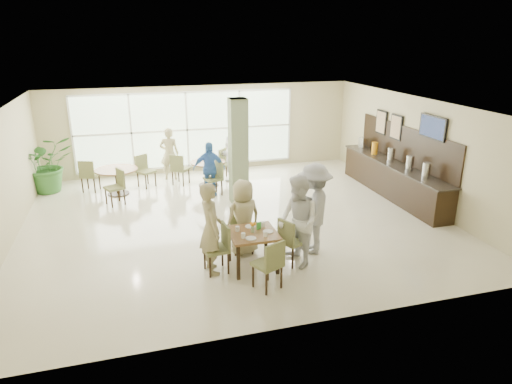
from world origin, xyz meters
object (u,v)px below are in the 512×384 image
object	(u,v)px
potted_plant	(47,164)
teen_left	(211,228)
teen_standing	(314,209)
adult_standing	(169,154)
adult_a	(209,169)
buffet_counter	(393,177)
teen_far	(243,217)
round_table_left	(117,174)
adult_b	(232,160)
main_table	(253,237)
teen_right	(298,222)
round_table_right	(208,168)

from	to	relation	value
potted_plant	teen_left	bearing A→B (deg)	-58.62
potted_plant	teen_standing	distance (m)	8.16
adult_standing	teen_standing	bearing A→B (deg)	122.65
teen_left	adult_a	size ratio (longest dim) A/B	1.17
buffet_counter	adult_a	world-z (taller)	buffet_counter
buffet_counter	teen_far	distance (m)	5.46
round_table_left	teen_far	xyz separation A→B (m)	(2.53, -4.56, 0.21)
potted_plant	teen_standing	bearing A→B (deg)	-44.36
adult_b	adult_standing	distance (m)	2.01
adult_b	main_table	bearing A→B (deg)	-15.47
teen_right	adult_standing	xyz separation A→B (m)	(-1.82, 6.39, -0.10)
teen_right	teen_standing	distance (m)	0.69
round_table_left	teen_right	bearing A→B (deg)	-57.43
potted_plant	adult_a	bearing A→B (deg)	-19.92
round_table_left	teen_left	xyz separation A→B (m)	(1.74, -5.16, 0.31)
adult_a	teen_left	bearing A→B (deg)	-91.40
adult_a	adult_b	xyz separation A→B (m)	(0.86, 0.89, -0.03)
teen_left	teen_right	distance (m)	1.68
teen_right	adult_standing	distance (m)	6.64
buffet_counter	potted_plant	bearing A→B (deg)	161.84
round_table_left	adult_a	bearing A→B (deg)	-17.25
teen_left	teen_right	xyz separation A→B (m)	(1.67, -0.19, 0.02)
teen_far	buffet_counter	bearing A→B (deg)	-171.45
teen_right	adult_a	size ratio (longest dim) A/B	1.19
round_table_right	teen_right	xyz separation A→B (m)	(0.80, -5.40, 0.36)
round_table_left	adult_a	xyz separation A→B (m)	(2.51, -0.78, 0.18)
round_table_left	adult_standing	size ratio (longest dim) A/B	0.72
potted_plant	adult_a	size ratio (longest dim) A/B	1.06
teen_far	adult_b	bearing A→B (deg)	-116.76
teen_right	teen_standing	size ratio (longest dim) A/B	0.96
teen_right	teen_far	bearing A→B (deg)	-137.15
teen_far	teen_right	bearing A→B (deg)	122.13
round_table_left	main_table	bearing A→B (deg)	-64.10
main_table	teen_left	distance (m)	0.84
teen_far	teen_left	bearing A→B (deg)	20.62
adult_standing	main_table	bearing A→B (deg)	109.68
main_table	adult_b	size ratio (longest dim) A/B	0.62
potted_plant	adult_a	world-z (taller)	potted_plant
teen_far	teen_standing	distance (m)	1.45
main_table	adult_a	size ratio (longest dim) A/B	0.59
main_table	adult_b	distance (m)	5.41
buffet_counter	teen_standing	xyz separation A→B (m)	(-3.53, -2.63, 0.40)
teen_right	buffet_counter	bearing A→B (deg)	121.58
teen_right	round_table_right	bearing A→B (deg)	-177.42
round_table_left	adult_a	distance (m)	2.63
potted_plant	teen_right	size ratio (longest dim) A/B	0.89
potted_plant	teen_right	xyz separation A→B (m)	(5.32, -6.17, 0.10)
main_table	buffet_counter	distance (m)	5.76
teen_left	round_table_left	bearing A→B (deg)	13.94
adult_standing	adult_b	bearing A→B (deg)	163.60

